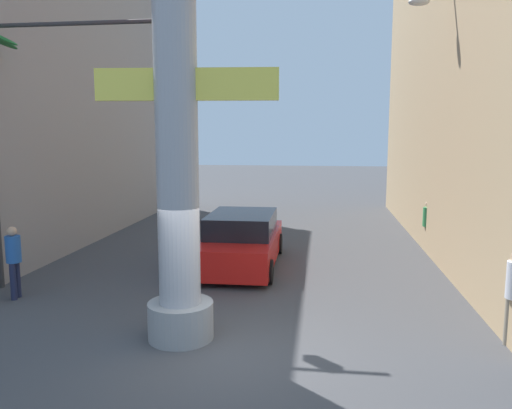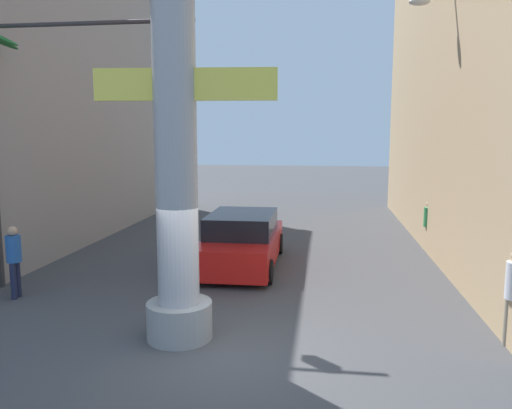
{
  "view_description": "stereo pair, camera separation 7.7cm",
  "coord_description": "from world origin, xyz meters",
  "px_view_note": "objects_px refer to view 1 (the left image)",
  "views": [
    {
      "loc": [
        1.72,
        -8.12,
        3.82
      ],
      "look_at": [
        0.0,
        4.74,
        1.99
      ],
      "focal_mm": 35.0,
      "sensor_mm": 36.0,
      "label": 1
    },
    {
      "loc": [
        1.8,
        -8.11,
        3.82
      ],
      "look_at": [
        0.0,
        4.74,
        1.99
      ],
      "focal_mm": 35.0,
      "sensor_mm": 36.0,
      "label": 2
    }
  ],
  "objects_px": {
    "car_lead": "(242,241)",
    "pedestrian_mid_right": "(428,222)",
    "palm_tree_mid_right": "(454,102)",
    "pedestrian_curb_left": "(14,257)",
    "neon_sign_pole": "(176,92)",
    "street_lamp": "(479,107)",
    "traffic_light_mast": "(48,105)"
  },
  "relations": [
    {
      "from": "palm_tree_mid_right",
      "to": "traffic_light_mast",
      "type": "bearing_deg",
      "value": -142.61
    },
    {
      "from": "neon_sign_pole",
      "to": "street_lamp",
      "type": "distance_m",
      "value": 8.85
    },
    {
      "from": "palm_tree_mid_right",
      "to": "pedestrian_curb_left",
      "type": "height_order",
      "value": "palm_tree_mid_right"
    },
    {
      "from": "palm_tree_mid_right",
      "to": "pedestrian_curb_left",
      "type": "distance_m",
      "value": 15.69
    },
    {
      "from": "traffic_light_mast",
      "to": "car_lead",
      "type": "height_order",
      "value": "traffic_light_mast"
    },
    {
      "from": "traffic_light_mast",
      "to": "pedestrian_mid_right",
      "type": "bearing_deg",
      "value": 29.09
    },
    {
      "from": "street_lamp",
      "to": "pedestrian_curb_left",
      "type": "relative_size",
      "value": 4.42
    },
    {
      "from": "car_lead",
      "to": "pedestrian_mid_right",
      "type": "height_order",
      "value": "pedestrian_mid_right"
    },
    {
      "from": "neon_sign_pole",
      "to": "car_lead",
      "type": "relative_size",
      "value": 2.03
    },
    {
      "from": "car_lead",
      "to": "palm_tree_mid_right",
      "type": "distance_m",
      "value": 10.13
    },
    {
      "from": "pedestrian_mid_right",
      "to": "palm_tree_mid_right",
      "type": "bearing_deg",
      "value": 65.99
    },
    {
      "from": "neon_sign_pole",
      "to": "traffic_light_mast",
      "type": "relative_size",
      "value": 1.51
    },
    {
      "from": "traffic_light_mast",
      "to": "street_lamp",
      "type": "bearing_deg",
      "value": 16.99
    },
    {
      "from": "car_lead",
      "to": "pedestrian_mid_right",
      "type": "bearing_deg",
      "value": 24.72
    },
    {
      "from": "palm_tree_mid_right",
      "to": "pedestrian_curb_left",
      "type": "relative_size",
      "value": 4.71
    },
    {
      "from": "traffic_light_mast",
      "to": "pedestrian_curb_left",
      "type": "distance_m",
      "value": 3.62
    },
    {
      "from": "street_lamp",
      "to": "car_lead",
      "type": "xyz_separation_m",
      "value": [
        -6.47,
        -0.38,
        -3.81
      ]
    },
    {
      "from": "car_lead",
      "to": "palm_tree_mid_right",
      "type": "relative_size",
      "value": 0.59
    },
    {
      "from": "street_lamp",
      "to": "traffic_light_mast",
      "type": "relative_size",
      "value": 1.18
    },
    {
      "from": "pedestrian_curb_left",
      "to": "car_lead",
      "type": "bearing_deg",
      "value": 36.96
    },
    {
      "from": "neon_sign_pole",
      "to": "palm_tree_mid_right",
      "type": "xyz_separation_m",
      "value": [
        7.43,
        11.09,
        0.47
      ]
    },
    {
      "from": "neon_sign_pole",
      "to": "palm_tree_mid_right",
      "type": "distance_m",
      "value": 13.36
    },
    {
      "from": "car_lead",
      "to": "pedestrian_mid_right",
      "type": "xyz_separation_m",
      "value": [
        5.75,
        2.65,
        0.24
      ]
    },
    {
      "from": "car_lead",
      "to": "palm_tree_mid_right",
      "type": "height_order",
      "value": "palm_tree_mid_right"
    },
    {
      "from": "neon_sign_pole",
      "to": "traffic_light_mast",
      "type": "xyz_separation_m",
      "value": [
        -3.86,
        2.46,
        -0.06
      ]
    },
    {
      "from": "neon_sign_pole",
      "to": "street_lamp",
      "type": "bearing_deg",
      "value": 40.14
    },
    {
      "from": "palm_tree_mid_right",
      "to": "pedestrian_mid_right",
      "type": "relative_size",
      "value": 4.82
    },
    {
      "from": "street_lamp",
      "to": "traffic_light_mast",
      "type": "bearing_deg",
      "value": -163.01
    },
    {
      "from": "palm_tree_mid_right",
      "to": "pedestrian_mid_right",
      "type": "distance_m",
      "value": 5.3
    },
    {
      "from": "street_lamp",
      "to": "traffic_light_mast",
      "type": "height_order",
      "value": "street_lamp"
    },
    {
      "from": "traffic_light_mast",
      "to": "pedestrian_curb_left",
      "type": "relative_size",
      "value": 3.75
    },
    {
      "from": "street_lamp",
      "to": "car_lead",
      "type": "distance_m",
      "value": 7.52
    }
  ]
}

